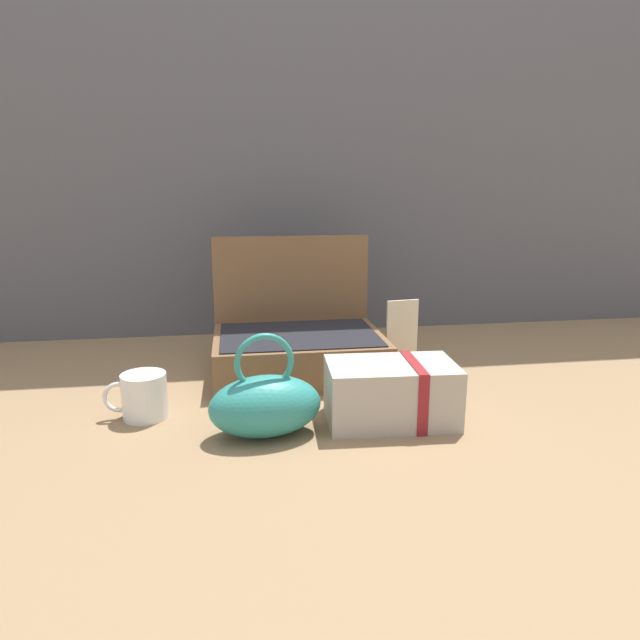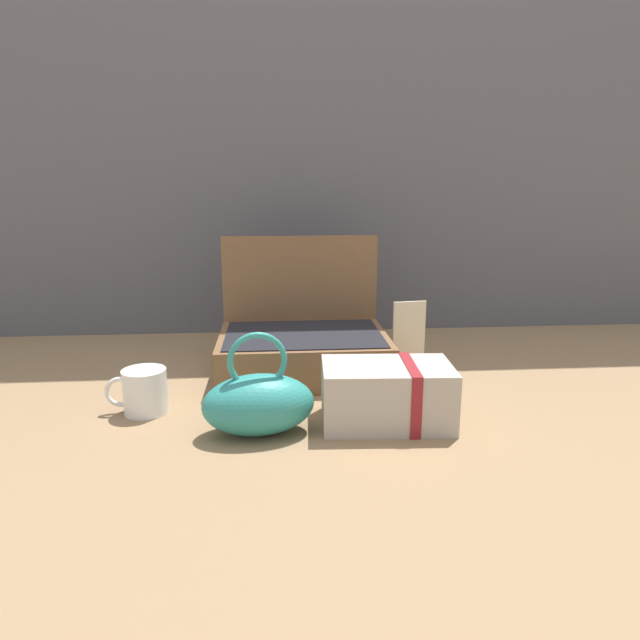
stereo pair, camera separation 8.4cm
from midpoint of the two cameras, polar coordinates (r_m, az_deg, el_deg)
The scene contains 7 objects.
ground_plane at distance 1.26m, azimuth -0.84°, elevation -7.44°, with size 6.00×6.00×0.00m, color #8C6D4C.
back_wall at distance 1.77m, azimuth -3.71°, elevation 21.71°, with size 3.20×0.06×1.40m, color #56565B.
open_suitcase at distance 1.39m, azimuth -4.02°, elevation -2.23°, with size 0.40×0.32×0.32m.
teal_pouch_handbag at distance 1.05m, azimuth -7.82°, elevation -8.41°, with size 0.22×0.14×0.19m.
cream_toiletry_bag at distance 1.11m, azimuth 5.14°, elevation -7.28°, with size 0.25×0.16×0.12m.
coffee_mug at distance 1.19m, azimuth -19.27°, elevation -7.23°, with size 0.12×0.09×0.09m.
info_card_left at distance 1.42m, azimuth 6.55°, elevation -1.42°, with size 0.08×0.01×0.17m, color beige.
Camera 1 is at (-0.20, -1.16, 0.45)m, focal length 31.89 mm.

